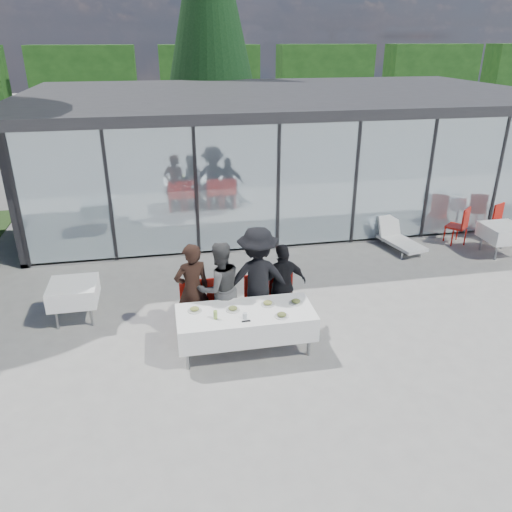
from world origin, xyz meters
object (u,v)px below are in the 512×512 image
Objects in this scene: diner_chair_a at (193,305)px; plate_a at (195,309)px; spare_chair_a at (501,221)px; diner_c at (258,279)px; plate_b at (233,309)px; conifer_tree at (209,3)px; spare_chair_b at (460,224)px; plate_c at (268,303)px; spare_table_right at (502,233)px; diner_chair_c at (257,299)px; lounger at (398,238)px; dining_table at (246,323)px; diner_d at (283,286)px; spare_table_left at (74,293)px; diner_b at (220,288)px; diner_chair_d at (282,297)px; diner_a at (192,290)px; plate_d at (296,302)px; diner_chair_b at (220,303)px; juice_bottle at (215,315)px; plate_extra at (282,315)px.

diner_chair_a is 0.62m from plate_a.
spare_chair_a reaches higher than plate_a.
plate_b is (-0.54, -0.63, -0.19)m from diner_c.
diner_chair_a is at bearing -98.27° from conifer_tree.
spare_chair_a is at bearing 0.52° from spare_chair_b.
plate_c is 0.27× the size of spare_table_right.
diner_chair_c is 4.16× the size of plate_b.
plate_a reaches higher than lounger.
spare_chair_a reaches higher than plate_b.
diner_c is (1.15, -0.04, 0.43)m from diner_chair_a.
dining_table is 2.32× the size of spare_chair_a.
spare_table_left is at bearing -26.88° from diner_d.
diner_chair_a reaches higher than dining_table.
diner_b reaches higher than diner_chair_d.
spare_table_left is at bearing 167.02° from diner_chair_d.
diner_chair_d is at bearing 0.00° from diner_chair_a.
diner_a reaches higher than plate_b.
diner_chair_a is at bearing 153.70° from plate_c.
diner_chair_d is (0.80, 0.75, -0.00)m from dining_table.
diner_b is 1.36m from plate_d.
diner_chair_b is 2.75m from spare_table_left.
juice_bottle is at bearing -170.06° from plate_d.
diner_chair_d is 0.68× the size of lounger.
diner_chair_c is 5.13m from lounger.
plate_d is at bearing 138.73° from diner_b.
conifer_tree reaches higher than diner_chair_b.
diner_a is 1.61m from diner_d.
diner_chair_b is 0.80m from diner_c.
diner_chair_c is (1.15, 0.04, -0.32)m from diner_a.
spare_chair_b is (5.60, 3.90, -0.24)m from plate_extra.
spare_table_left is 13.35m from conifer_tree.
plate_b is at bearing -150.77° from spare_chair_b.
conifer_tree reaches higher than plate_c.
conifer_tree is (0.19, 12.41, 5.45)m from diner_chair_d.
diner_d reaches higher than diner_chair_d.
diner_chair_a is 1.23m from diner_c.
plate_a is at bearing 4.92° from diner_d.
conifer_tree is (1.80, 12.41, 5.45)m from diner_chair_a.
diner_chair_b is 0.98m from plate_c.
diner_chair_a is 0.48m from diner_chair_b.
diner_c is 1.29m from plate_a.
diner_b reaches higher than spare_table_right.
diner_c is 0.83m from plate_d.
diner_a is 7.88m from spare_table_right.
plate_d is 1.00× the size of plate_extra.
spare_chair_b is at bearing 33.75° from plate_d.
diner_a is 0.88m from plate_b.
conifer_tree is (0.45, 13.43, 5.21)m from plate_extra.
diner_a is 2.00× the size of spare_table_right.
juice_bottle is (-1.39, -0.24, 0.04)m from plate_d.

